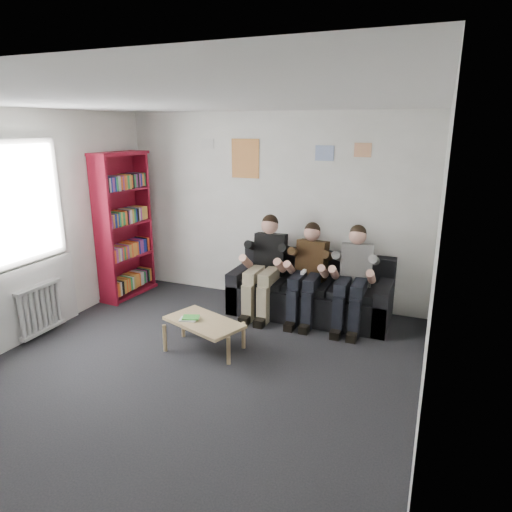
% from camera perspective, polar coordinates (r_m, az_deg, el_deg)
% --- Properties ---
extents(room_shell, '(5.00, 5.00, 5.00)m').
position_cam_1_polar(room_shell, '(4.39, -9.42, 0.60)').
color(room_shell, black).
rests_on(room_shell, ground).
extents(sofa, '(2.13, 0.87, 0.82)m').
position_cam_1_polar(sofa, '(6.29, 6.83, -4.66)').
color(sofa, black).
rests_on(sofa, ground).
extents(bookshelf, '(0.32, 0.97, 2.15)m').
position_cam_1_polar(bookshelf, '(7.05, -16.12, 3.65)').
color(bookshelf, maroon).
rests_on(bookshelf, ground).
extents(coffee_table, '(0.90, 0.49, 0.36)m').
position_cam_1_polar(coffee_table, '(5.30, -6.52, -8.47)').
color(coffee_table, tan).
rests_on(coffee_table, ground).
extents(game_cases, '(0.21, 0.17, 0.03)m').
position_cam_1_polar(game_cases, '(5.33, -8.32, -7.71)').
color(game_cases, silver).
rests_on(game_cases, coffee_table).
extents(person_left, '(0.42, 0.91, 1.35)m').
position_cam_1_polar(person_left, '(6.17, 1.13, -1.36)').
color(person_left, black).
rests_on(person_left, sofa).
extents(person_middle, '(0.39, 0.84, 1.29)m').
position_cam_1_polar(person_middle, '(6.00, 6.44, -2.18)').
color(person_middle, '#433016').
rests_on(person_middle, sofa).
extents(person_right, '(0.40, 0.86, 1.30)m').
position_cam_1_polar(person_right, '(5.88, 12.01, -2.77)').
color(person_right, silver).
rests_on(person_right, sofa).
extents(radiator, '(0.10, 0.64, 0.60)m').
position_cam_1_polar(radiator, '(6.19, -25.34, -5.96)').
color(radiator, silver).
rests_on(radiator, ground).
extents(window, '(0.05, 1.30, 2.36)m').
position_cam_1_polar(window, '(6.04, -26.58, 0.16)').
color(window, white).
rests_on(window, room_shell).
extents(poster_large, '(0.42, 0.01, 0.55)m').
position_cam_1_polar(poster_large, '(6.65, -1.35, 12.08)').
color(poster_large, gold).
rests_on(poster_large, room_shell).
extents(poster_blue, '(0.25, 0.01, 0.20)m').
position_cam_1_polar(poster_blue, '(6.28, 8.56, 12.60)').
color(poster_blue, '#3B6CCA').
rests_on(poster_blue, room_shell).
extents(poster_pink, '(0.22, 0.01, 0.18)m').
position_cam_1_polar(poster_pink, '(6.18, 13.20, 12.78)').
color(poster_pink, '#D2418B').
rests_on(poster_pink, room_shell).
extents(poster_sign, '(0.20, 0.01, 0.14)m').
position_cam_1_polar(poster_sign, '(6.90, -6.07, 13.80)').
color(poster_sign, silver).
rests_on(poster_sign, room_shell).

